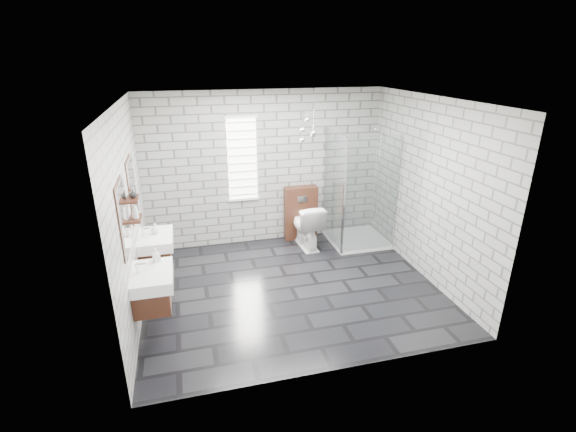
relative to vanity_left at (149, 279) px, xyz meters
name	(u,v)px	position (x,y,z in m)	size (l,w,h in m)	color
floor	(291,288)	(1.91, 0.61, -0.77)	(4.20, 3.60, 0.02)	black
ceiling	(292,99)	(1.91, 0.61, 1.95)	(4.20, 3.60, 0.02)	white
wall_back	(265,169)	(1.91, 2.42, 0.59)	(4.20, 0.02, 2.70)	#999A94
wall_front	(339,261)	(1.91, -1.20, 0.59)	(4.20, 0.02, 2.70)	#999A94
wall_left	(129,216)	(-0.20, 0.61, 0.59)	(0.02, 3.60, 2.70)	#999A94
wall_right	(428,190)	(4.02, 0.61, 0.59)	(0.02, 3.60, 2.70)	#999A94
vanity_left	(149,279)	(0.00, 0.00, 0.00)	(0.47, 0.70, 1.57)	#472316
vanity_right	(153,241)	(0.00, 1.09, 0.00)	(0.47, 0.70, 1.57)	#472316
shelf_lower	(135,219)	(-0.12, 0.56, 0.56)	(0.14, 0.30, 0.03)	#472316
shelf_upper	(133,199)	(-0.12, 0.56, 0.82)	(0.14, 0.30, 0.03)	#472316
window	(242,159)	(1.51, 2.39, 0.79)	(0.56, 0.05, 1.48)	white
cistern_panel	(301,213)	(2.54, 2.31, -0.26)	(0.60, 0.20, 1.00)	#472316
flush_plate	(302,199)	(2.54, 2.20, 0.04)	(0.18, 0.01, 0.12)	silver
shower_enclosure	(355,218)	(3.41, 1.79, -0.25)	(1.00, 1.00, 2.03)	white
pendant_cluster	(308,131)	(2.55, 1.98, 1.30)	(0.32, 0.22, 0.83)	silver
toilet	(307,225)	(2.54, 1.92, -0.35)	(0.45, 0.79, 0.81)	white
soap_bottle_a	(156,255)	(0.09, 0.26, 0.18)	(0.08, 0.08, 0.17)	#B2B2B2
soap_bottle_b	(155,228)	(0.05, 1.15, 0.17)	(0.12, 0.12, 0.16)	#B2B2B2
soap_bottle_c	(135,211)	(-0.11, 0.52, 0.68)	(0.08, 0.08, 0.21)	#B2B2B2
vase	(133,194)	(-0.11, 0.57, 0.89)	(0.10, 0.10, 0.10)	#B2B2B2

